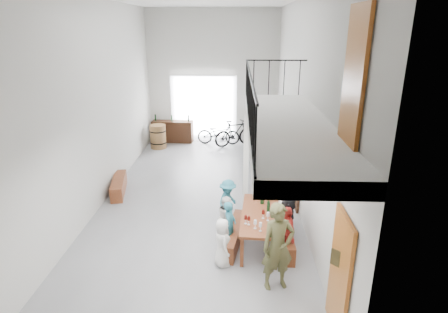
{
  "coord_description": "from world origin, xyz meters",
  "views": [
    {
      "loc": [
        1.06,
        -9.91,
        4.77
      ],
      "look_at": [
        0.71,
        -0.5,
        1.48
      ],
      "focal_mm": 30.0,
      "sensor_mm": 36.0,
      "label": 1
    }
  ],
  "objects_px": {
    "bench_inner": "(234,235)",
    "host_standing": "(278,247)",
    "oak_barrel": "(158,137)",
    "serving_counter": "(173,131)",
    "bicycle_near": "(219,133)",
    "tasting_table": "(260,217)",
    "side_bench": "(119,186)"
  },
  "relations": [
    {
      "from": "bench_inner",
      "to": "tasting_table",
      "type": "bearing_deg",
      "value": 4.9
    },
    {
      "from": "tasting_table",
      "to": "bench_inner",
      "type": "relative_size",
      "value": 1.18
    },
    {
      "from": "side_bench",
      "to": "bicycle_near",
      "type": "distance_m",
      "value": 5.77
    },
    {
      "from": "tasting_table",
      "to": "host_standing",
      "type": "xyz_separation_m",
      "value": [
        0.24,
        -1.46,
        0.17
      ]
    },
    {
      "from": "tasting_table",
      "to": "side_bench",
      "type": "distance_m",
      "value": 4.94
    },
    {
      "from": "bench_inner",
      "to": "bicycle_near",
      "type": "xyz_separation_m",
      "value": [
        -0.76,
        7.72,
        0.27
      ]
    },
    {
      "from": "serving_counter",
      "to": "oak_barrel",
      "type": "bearing_deg",
      "value": -112.42
    },
    {
      "from": "bench_inner",
      "to": "oak_barrel",
      "type": "relative_size",
      "value": 1.82
    },
    {
      "from": "tasting_table",
      "to": "bench_inner",
      "type": "xyz_separation_m",
      "value": [
        -0.58,
        0.05,
        -0.5
      ]
    },
    {
      "from": "bench_inner",
      "to": "oak_barrel",
      "type": "bearing_deg",
      "value": 124.12
    },
    {
      "from": "tasting_table",
      "to": "serving_counter",
      "type": "relative_size",
      "value": 1.21
    },
    {
      "from": "tasting_table",
      "to": "serving_counter",
      "type": "bearing_deg",
      "value": 116.85
    },
    {
      "from": "oak_barrel",
      "to": "side_bench",
      "type": "bearing_deg",
      "value": -93.95
    },
    {
      "from": "tasting_table",
      "to": "side_bench",
      "type": "height_order",
      "value": "tasting_table"
    },
    {
      "from": "serving_counter",
      "to": "bicycle_near",
      "type": "relative_size",
      "value": 0.97
    },
    {
      "from": "host_standing",
      "to": "bench_inner",
      "type": "bearing_deg",
      "value": 102.57
    },
    {
      "from": "side_bench",
      "to": "serving_counter",
      "type": "distance_m",
      "value": 5.39
    },
    {
      "from": "side_bench",
      "to": "oak_barrel",
      "type": "bearing_deg",
      "value": 86.05
    },
    {
      "from": "side_bench",
      "to": "serving_counter",
      "type": "bearing_deg",
      "value": 82.0
    },
    {
      "from": "bench_inner",
      "to": "serving_counter",
      "type": "xyz_separation_m",
      "value": [
        -2.77,
        7.99,
        0.26
      ]
    },
    {
      "from": "host_standing",
      "to": "serving_counter",
      "type": "bearing_deg",
      "value": 94.59
    },
    {
      "from": "tasting_table",
      "to": "serving_counter",
      "type": "xyz_separation_m",
      "value": [
        -3.35,
        8.04,
        -0.25
      ]
    },
    {
      "from": "serving_counter",
      "to": "bicycle_near",
      "type": "bearing_deg",
      "value": -4.19
    },
    {
      "from": "bench_inner",
      "to": "host_standing",
      "type": "bearing_deg",
      "value": -51.6
    },
    {
      "from": "serving_counter",
      "to": "bench_inner",
      "type": "bearing_deg",
      "value": -67.42
    },
    {
      "from": "bicycle_near",
      "to": "tasting_table",
      "type": "bearing_deg",
      "value": -166.75
    },
    {
      "from": "bench_inner",
      "to": "bicycle_near",
      "type": "relative_size",
      "value": 0.99
    },
    {
      "from": "side_bench",
      "to": "serving_counter",
      "type": "height_order",
      "value": "serving_counter"
    },
    {
      "from": "bench_inner",
      "to": "host_standing",
      "type": "distance_m",
      "value": 1.84
    },
    {
      "from": "serving_counter",
      "to": "bicycle_near",
      "type": "height_order",
      "value": "bicycle_near"
    },
    {
      "from": "bench_inner",
      "to": "serving_counter",
      "type": "relative_size",
      "value": 1.02
    },
    {
      "from": "oak_barrel",
      "to": "host_standing",
      "type": "distance_m",
      "value": 9.49
    }
  ]
}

